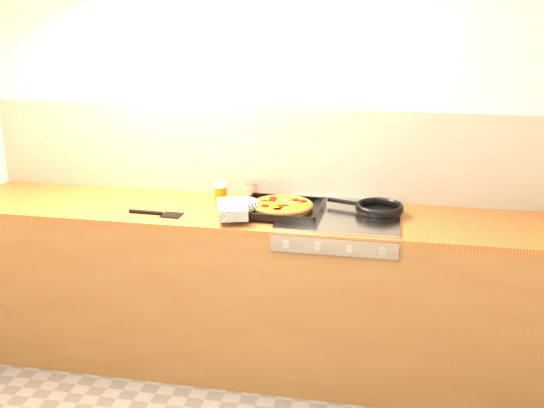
% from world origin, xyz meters
% --- Properties ---
extents(room_shell, '(3.20, 3.20, 3.20)m').
position_xyz_m(room_shell, '(0.00, 1.39, 1.15)').
color(room_shell, white).
rests_on(room_shell, ground).
extents(counter_run, '(3.20, 0.62, 0.90)m').
position_xyz_m(counter_run, '(0.00, 1.10, 0.45)').
color(counter_run, brown).
rests_on(counter_run, ground).
extents(stovetop, '(0.60, 0.56, 0.02)m').
position_xyz_m(stovetop, '(0.45, 1.10, 0.91)').
color(stovetop, '#A1A2A7').
rests_on(stovetop, counter_run).
extents(pizza_on_tray, '(0.54, 0.46, 0.07)m').
position_xyz_m(pizza_on_tray, '(0.09, 1.05, 0.94)').
color(pizza_on_tray, black).
rests_on(pizza_on_tray, stovetop).
extents(frying_pan, '(0.43, 0.31, 0.04)m').
position_xyz_m(frying_pan, '(0.64, 1.15, 0.94)').
color(frying_pan, black).
rests_on(frying_pan, stovetop).
extents(tomato_can, '(0.07, 0.07, 0.10)m').
position_xyz_m(tomato_can, '(-0.06, 1.29, 0.95)').
color(tomato_can, '#AC210D').
rests_on(tomato_can, counter_run).
extents(juice_glass, '(0.07, 0.07, 0.12)m').
position_xyz_m(juice_glass, '(-0.21, 1.21, 0.96)').
color(juice_glass, '#C35B0B').
rests_on(juice_glass, counter_run).
extents(wooden_spoon, '(0.29, 0.12, 0.02)m').
position_xyz_m(wooden_spoon, '(0.25, 1.26, 0.91)').
color(wooden_spoon, olive).
rests_on(wooden_spoon, counter_run).
extents(black_spatula, '(0.28, 0.09, 0.02)m').
position_xyz_m(black_spatula, '(-0.48, 0.94, 0.91)').
color(black_spatula, black).
rests_on(black_spatula, counter_run).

